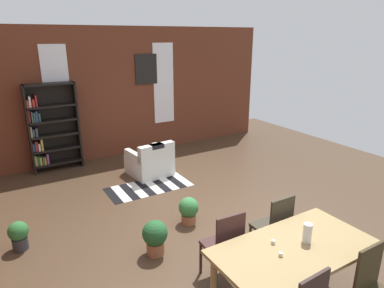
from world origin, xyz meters
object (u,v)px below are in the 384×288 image
object	(u,v)px
dining_table	(294,254)
potted_plant_by_shelf	(189,210)
dining_chair_far_left	(225,244)
armchair_white	(150,162)
vase_on_table	(307,233)
dining_chair_far_right	(275,226)
potted_plant_window	(155,236)
potted_plant_corner	(19,234)
bookshelf_tall	(51,128)

from	to	relation	value
dining_table	potted_plant_by_shelf	size ratio (longest dim) A/B	4.01
dining_chair_far_left	armchair_white	bearing A→B (deg)	80.02
dining_table	vase_on_table	bearing A→B (deg)	0.00
vase_on_table	dining_chair_far_right	bearing A→B (deg)	71.95
vase_on_table	potted_plant_window	size ratio (longest dim) A/B	0.44
dining_chair_far_right	potted_plant_corner	bearing A→B (deg)	145.18
dining_chair_far_left	bookshelf_tall	distance (m)	5.02
dining_table	potted_plant_window	bearing A→B (deg)	119.01
armchair_white	potted_plant_corner	world-z (taller)	armchair_white
vase_on_table	dining_chair_far_left	world-z (taller)	vase_on_table
dining_chair_far_left	dining_chair_far_right	bearing A→B (deg)	-0.01
bookshelf_tall	potted_plant_by_shelf	distance (m)	3.84
dining_chair_far_left	potted_plant_window	xyz separation A→B (m)	(-0.48, 0.91, -0.24)
armchair_white	vase_on_table	bearing A→B (deg)	-90.61
vase_on_table	bookshelf_tall	bearing A→B (deg)	106.61
dining_table	vase_on_table	size ratio (longest dim) A/B	8.08
armchair_white	dining_chair_far_left	bearing A→B (deg)	-99.98
armchair_white	potted_plant_window	xyz separation A→B (m)	(-1.10, -2.60, -0.00)
bookshelf_tall	potted_plant_corner	xyz separation A→B (m)	(-0.97, -2.89, -0.72)
dining_chair_far_right	potted_plant_corner	distance (m)	3.49
armchair_white	potted_plant_corner	bearing A→B (deg)	-150.35
bookshelf_tall	vase_on_table	bearing A→B (deg)	-73.39
potted_plant_corner	armchair_white	bearing A→B (deg)	29.65
armchair_white	potted_plant_window	size ratio (longest dim) A/B	1.77
dining_chair_far_right	dining_chair_far_left	size ratio (longest dim) A/B	1.00
potted_plant_corner	potted_plant_window	world-z (taller)	potted_plant_window
potted_plant_by_shelf	dining_table	bearing A→B (deg)	-87.45
potted_plant_corner	vase_on_table	bearing A→B (deg)	-45.42
dining_chair_far_left	dining_table	bearing A→B (deg)	-59.68
armchair_white	potted_plant_by_shelf	size ratio (longest dim) A/B	2.00
dining_chair_far_right	armchair_white	world-z (taller)	dining_chair_far_right
dining_chair_far_right	armchair_white	distance (m)	3.52
dining_table	potted_plant_corner	xyz separation A→B (m)	(-2.46, 2.67, -0.43)
dining_chair_far_left	potted_plant_by_shelf	xyz separation A→B (m)	(0.31, 1.37, -0.27)
dining_chair_far_left	potted_plant_by_shelf	size ratio (longest dim) A/B	2.16
vase_on_table	dining_chair_far_left	xyz separation A→B (m)	(-0.57, 0.68, -0.34)
dining_chair_far_right	dining_chair_far_left	xyz separation A→B (m)	(-0.80, 0.00, 0.00)
vase_on_table	armchair_white	bearing A→B (deg)	89.39
dining_chair_far_left	potted_plant_by_shelf	bearing A→B (deg)	77.27
potted_plant_by_shelf	dining_chair_far_left	bearing A→B (deg)	-102.73
vase_on_table	armchair_white	size ratio (longest dim) A/B	0.25
bookshelf_tall	armchair_white	xyz separation A→B (m)	(1.70, -1.37, -0.67)
armchair_white	potted_plant_corner	distance (m)	3.08
dining_table	bookshelf_tall	world-z (taller)	bookshelf_tall
dining_chair_far_right	dining_chair_far_left	world-z (taller)	same
armchair_white	potted_plant_window	world-z (taller)	armchair_white
bookshelf_tall	potted_plant_window	size ratio (longest dim) A/B	3.85
dining_chair_far_left	bookshelf_tall	bearing A→B (deg)	102.56
dining_table	potted_plant_corner	world-z (taller)	dining_table
potted_plant_by_shelf	potted_plant_corner	bearing A→B (deg)	165.43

